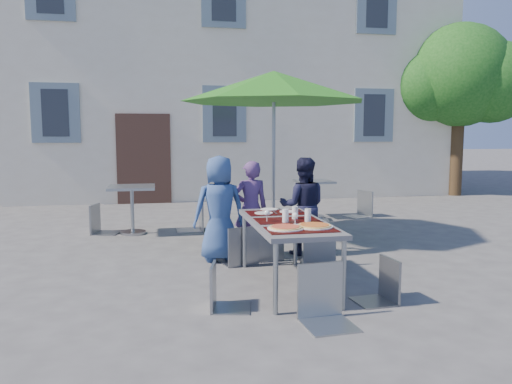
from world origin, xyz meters
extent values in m
plane|color=#454648|center=(0.00, 0.00, 0.00)|extent=(90.00, 90.00, 0.00)
cube|color=beige|center=(0.00, 11.50, 3.50)|extent=(13.00, 8.00, 7.00)
cube|color=#442B20|center=(-2.00, 7.47, 1.10)|extent=(1.30, 0.06, 2.20)
cube|color=slate|center=(-4.00, 7.47, 2.20)|extent=(1.10, 0.06, 1.40)
cube|color=#262B33|center=(-4.00, 7.45, 2.20)|extent=(0.60, 0.04, 1.10)
cube|color=slate|center=(0.00, 7.47, 2.20)|extent=(1.10, 0.06, 1.40)
cube|color=#262B33|center=(0.00, 7.45, 2.20)|extent=(0.60, 0.04, 1.10)
cube|color=slate|center=(4.00, 7.47, 2.20)|extent=(1.10, 0.06, 1.40)
cube|color=#262B33|center=(4.00, 7.45, 2.20)|extent=(0.60, 0.04, 1.10)
cube|color=slate|center=(4.00, 7.47, 5.00)|extent=(1.10, 0.06, 1.40)
cube|color=#262B33|center=(4.00, 7.45, 5.00)|extent=(0.60, 0.04, 1.10)
cylinder|color=#3F2E1B|center=(6.50, 7.50, 1.40)|extent=(0.36, 0.36, 2.80)
sphere|color=#134913|center=(6.50, 7.50, 3.30)|extent=(2.80, 2.80, 2.80)
sphere|color=#134913|center=(5.70, 7.80, 3.00)|extent=(2.00, 2.00, 2.00)
sphere|color=#134913|center=(7.20, 7.10, 3.10)|extent=(2.20, 2.20, 2.20)
sphere|color=#134913|center=(6.70, 8.10, 3.80)|extent=(1.80, 1.80, 1.80)
cube|color=#46464B|center=(-0.26, 0.27, 0.72)|extent=(0.80, 1.85, 0.05)
cylinder|color=gray|center=(-0.60, -0.59, 0.35)|extent=(0.05, 0.05, 0.70)
cylinder|color=gray|center=(0.08, -0.59, 0.35)|extent=(0.05, 0.05, 0.70)
cylinder|color=gray|center=(-0.60, 1.14, 0.35)|extent=(0.05, 0.05, 0.70)
cylinder|color=gray|center=(0.08, 1.14, 0.35)|extent=(0.05, 0.05, 0.70)
cube|color=black|center=(-0.26, -0.28, 0.75)|extent=(0.70, 0.42, 0.01)
cube|color=black|center=(-0.26, 0.27, 0.75)|extent=(0.70, 0.42, 0.01)
cube|color=black|center=(-0.26, 0.82, 0.75)|extent=(0.70, 0.42, 0.01)
cylinder|color=white|center=(-0.41, -0.23, 0.76)|extent=(0.37, 0.37, 0.01)
cylinder|color=tan|center=(-0.41, -0.23, 0.77)|extent=(0.33, 0.33, 0.01)
cylinder|color=#9F280F|center=(-0.41, -0.23, 0.78)|extent=(0.29, 0.29, 0.01)
cylinder|color=white|center=(-0.09, -0.19, 0.76)|extent=(0.38, 0.38, 0.01)
cylinder|color=tan|center=(-0.09, -0.19, 0.77)|extent=(0.34, 0.34, 0.01)
cylinder|color=#9C250A|center=(-0.09, -0.19, 0.78)|extent=(0.30, 0.30, 0.01)
cylinder|color=silver|center=(-0.32, 0.14, 0.82)|extent=(0.07, 0.07, 0.15)
cylinder|color=silver|center=(-0.16, 0.33, 0.82)|extent=(0.07, 0.07, 0.15)
cylinder|color=silver|center=(-0.07, 0.13, 0.82)|extent=(0.07, 0.07, 0.15)
cylinder|color=silver|center=(-0.51, 0.23, 0.75)|extent=(0.06, 0.06, 0.00)
cylinder|color=silver|center=(-0.51, 0.23, 0.79)|extent=(0.01, 0.01, 0.08)
sphere|color=silver|center=(-0.51, 0.23, 0.85)|extent=(0.06, 0.06, 0.06)
cylinder|color=silver|center=(-0.24, 0.01, 0.75)|extent=(0.06, 0.06, 0.00)
cylinder|color=silver|center=(-0.24, 0.01, 0.79)|extent=(0.01, 0.01, 0.08)
sphere|color=silver|center=(-0.24, 0.01, 0.85)|extent=(0.06, 0.06, 0.06)
cylinder|color=white|center=(-0.42, 0.79, 0.76)|extent=(0.22, 0.22, 0.01)
cube|color=#9D9FA5|center=(-0.28, 0.79, 0.76)|extent=(0.02, 0.18, 0.00)
cylinder|color=white|center=(-0.10, 0.83, 0.76)|extent=(0.22, 0.22, 0.01)
cube|color=#9D9FA5|center=(0.04, 0.83, 0.76)|extent=(0.02, 0.18, 0.00)
cylinder|color=white|center=(-0.29, 1.06, 0.76)|extent=(0.22, 0.22, 0.01)
cube|color=#9D9FA5|center=(-0.15, 1.06, 0.76)|extent=(0.02, 0.18, 0.00)
imported|color=#32508A|center=(-0.87, 1.56, 0.72)|extent=(0.75, 0.53, 1.43)
imported|color=#543670|center=(-0.40, 1.76, 0.67)|extent=(0.50, 0.34, 1.34)
imported|color=#171833|center=(0.34, 1.69, 0.69)|extent=(0.75, 0.53, 1.39)
cube|color=gray|center=(-0.66, 1.39, 0.46)|extent=(0.54, 0.54, 0.03)
cube|color=gray|center=(-0.60, 1.20, 0.72)|extent=(0.42, 0.15, 0.52)
cylinder|color=gray|center=(-0.53, 1.62, 0.23)|extent=(0.02, 0.02, 0.45)
cylinder|color=gray|center=(-0.89, 1.52, 0.23)|extent=(0.02, 0.02, 0.45)
cylinder|color=gray|center=(-0.43, 1.27, 0.23)|extent=(0.02, 0.02, 0.45)
cylinder|color=gray|center=(-0.79, 1.16, 0.23)|extent=(0.02, 0.02, 0.45)
cube|color=gray|center=(-0.24, 1.53, 0.41)|extent=(0.45, 0.45, 0.03)
cube|color=gray|center=(-0.20, 1.35, 0.64)|extent=(0.38, 0.10, 0.46)
cylinder|color=gray|center=(-0.11, 1.72, 0.20)|extent=(0.02, 0.02, 0.40)
cylinder|color=gray|center=(-0.43, 1.66, 0.20)|extent=(0.02, 0.02, 0.40)
cylinder|color=gray|center=(-0.05, 1.40, 0.20)|extent=(0.02, 0.02, 0.40)
cylinder|color=gray|center=(-0.37, 1.34, 0.20)|extent=(0.02, 0.02, 0.40)
cube|color=gray|center=(0.38, 1.18, 0.46)|extent=(0.47, 0.47, 0.03)
cube|color=gray|center=(0.36, 0.98, 0.71)|extent=(0.43, 0.07, 0.51)
cylinder|color=gray|center=(0.58, 1.34, 0.22)|extent=(0.02, 0.02, 0.45)
cylinder|color=gray|center=(0.21, 1.38, 0.22)|extent=(0.02, 0.02, 0.45)
cylinder|color=gray|center=(0.54, 0.98, 0.22)|extent=(0.02, 0.02, 0.45)
cylinder|color=gray|center=(0.18, 1.01, 0.22)|extent=(0.02, 0.02, 0.45)
cube|color=gray|center=(-0.99, -0.35, 0.40)|extent=(0.45, 0.45, 0.03)
cube|color=gray|center=(-1.16, -0.31, 0.63)|extent=(0.11, 0.37, 0.45)
cylinder|color=gray|center=(-0.87, -0.54, 0.20)|extent=(0.02, 0.02, 0.39)
cylinder|color=gray|center=(-0.80, -0.23, 0.20)|extent=(0.02, 0.02, 0.39)
cylinder|color=gray|center=(-1.18, -0.47, 0.20)|extent=(0.02, 0.02, 0.39)
cylinder|color=gray|center=(-1.11, -0.16, 0.20)|extent=(0.02, 0.02, 0.39)
cube|color=slate|center=(0.47, -0.45, 0.40)|extent=(0.41, 0.41, 0.03)
cube|color=slate|center=(0.65, -0.43, 0.63)|extent=(0.06, 0.38, 0.45)
cylinder|color=slate|center=(0.29, -0.30, 0.20)|extent=(0.02, 0.02, 0.40)
cylinder|color=slate|center=(0.32, -0.63, 0.20)|extent=(0.02, 0.02, 0.40)
cylinder|color=slate|center=(0.61, -0.27, 0.20)|extent=(0.02, 0.02, 0.40)
cylinder|color=slate|center=(0.64, -0.59, 0.20)|extent=(0.02, 0.02, 0.40)
cube|color=#939B9F|center=(-0.20, -0.96, 0.48)|extent=(0.48, 0.48, 0.03)
cube|color=#939B9F|center=(-0.21, -0.75, 0.74)|extent=(0.45, 0.06, 0.53)
cylinder|color=#939B9F|center=(-0.37, -1.17, 0.23)|extent=(0.02, 0.02, 0.47)
cylinder|color=#939B9F|center=(0.01, -1.14, 0.23)|extent=(0.02, 0.02, 0.47)
cylinder|color=#939B9F|center=(-0.40, -0.79, 0.23)|extent=(0.02, 0.02, 0.47)
cylinder|color=#939B9F|center=(-0.02, -0.76, 0.23)|extent=(0.02, 0.02, 0.47)
cylinder|color=#9D9FA5|center=(0.19, 2.86, 0.05)|extent=(0.50, 0.50, 0.11)
cylinder|color=gray|center=(0.19, 2.86, 1.26)|extent=(0.06, 0.06, 2.52)
cone|color=#26791A|center=(0.19, 2.86, 2.47)|extent=(3.00, 3.00, 0.49)
cylinder|color=#9D9FA5|center=(-2.12, 3.65, 0.02)|extent=(0.44, 0.44, 0.04)
cylinder|color=gray|center=(-2.12, 3.65, 0.39)|extent=(0.06, 0.06, 0.77)
cube|color=gray|center=(-2.12, 3.65, 0.81)|extent=(0.77, 0.77, 0.04)
cube|color=gray|center=(-2.56, 3.77, 0.45)|extent=(0.52, 0.52, 0.03)
cube|color=gray|center=(-2.76, 3.83, 0.71)|extent=(0.14, 0.42, 0.51)
cylinder|color=gray|center=(-2.44, 3.55, 0.22)|extent=(0.02, 0.02, 0.44)
cylinder|color=gray|center=(-2.34, 3.90, 0.22)|extent=(0.02, 0.02, 0.44)
cylinder|color=gray|center=(-2.79, 3.65, 0.22)|extent=(0.02, 0.02, 0.44)
cylinder|color=gray|center=(-2.69, 4.00, 0.22)|extent=(0.02, 0.02, 0.44)
cube|color=#8E9399|center=(-1.14, 3.74, 0.48)|extent=(0.46, 0.46, 0.03)
cube|color=#8E9399|center=(-0.93, 3.74, 0.75)|extent=(0.04, 0.45, 0.53)
cylinder|color=#8E9399|center=(-1.34, 3.93, 0.23)|extent=(0.02, 0.02, 0.47)
cylinder|color=#8E9399|center=(-1.33, 3.54, 0.23)|extent=(0.02, 0.02, 0.47)
cylinder|color=#8E9399|center=(-0.95, 3.94, 0.23)|extent=(0.02, 0.02, 0.47)
cylinder|color=#8E9399|center=(-0.94, 3.55, 0.23)|extent=(0.02, 0.02, 0.47)
cylinder|color=#9D9FA5|center=(1.46, 4.65, 0.02)|extent=(0.44, 0.44, 0.04)
cylinder|color=gray|center=(1.46, 4.65, 0.36)|extent=(0.06, 0.06, 0.71)
cube|color=gray|center=(1.46, 4.65, 0.74)|extent=(0.71, 0.71, 0.04)
cube|color=#91969C|center=(1.45, 4.28, 0.41)|extent=(0.46, 0.46, 0.03)
cube|color=#91969C|center=(1.27, 4.32, 0.64)|extent=(0.11, 0.38, 0.46)
cylinder|color=#91969C|center=(1.57, 4.08, 0.20)|extent=(0.02, 0.02, 0.40)
cylinder|color=#91969C|center=(1.65, 4.40, 0.20)|extent=(0.02, 0.02, 0.40)
cylinder|color=#91969C|center=(1.25, 4.15, 0.20)|extent=(0.02, 0.02, 0.40)
cylinder|color=#91969C|center=(1.32, 4.48, 0.20)|extent=(0.02, 0.02, 0.40)
cube|color=#91999C|center=(2.37, 4.55, 0.48)|extent=(0.57, 0.57, 0.03)
cube|color=#91999C|center=(2.57, 4.62, 0.74)|extent=(0.18, 0.43, 0.53)
cylinder|color=#91999C|center=(2.12, 4.67, 0.23)|extent=(0.02, 0.02, 0.47)
cylinder|color=#91999C|center=(2.25, 4.31, 0.23)|extent=(0.02, 0.02, 0.47)
cylinder|color=#91999C|center=(2.48, 4.80, 0.23)|extent=(0.02, 0.02, 0.47)
cylinder|color=#91999C|center=(2.61, 4.44, 0.23)|extent=(0.02, 0.02, 0.47)
camera|label=1|loc=(-1.67, -5.06, 1.72)|focal=35.00mm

